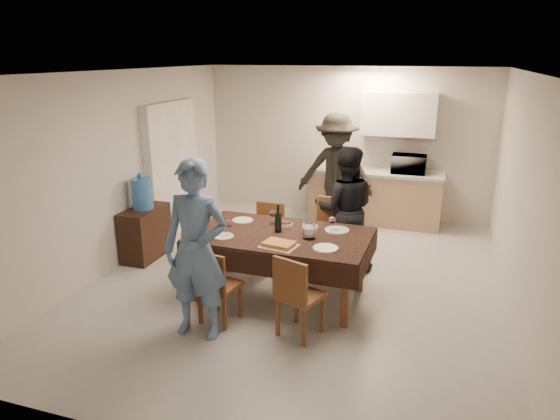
# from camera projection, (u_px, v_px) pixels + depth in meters

# --- Properties ---
(floor) EXTENTS (5.00, 6.00, 0.02)m
(floor) POSITION_uv_depth(u_px,v_px,m) (297.00, 281.00, 6.42)
(floor) COLOR #A4A5A0
(floor) RESTS_ON ground
(ceiling) EXTENTS (5.00, 6.00, 0.02)m
(ceiling) POSITION_uv_depth(u_px,v_px,m) (300.00, 72.00, 5.64)
(ceiling) COLOR white
(ceiling) RESTS_ON wall_back
(wall_back) EXTENTS (5.00, 0.02, 2.60)m
(wall_back) POSITION_uv_depth(u_px,v_px,m) (345.00, 143.00, 8.76)
(wall_back) COLOR beige
(wall_back) RESTS_ON floor
(wall_front) EXTENTS (5.00, 0.02, 2.60)m
(wall_front) POSITION_uv_depth(u_px,v_px,m) (175.00, 290.00, 3.31)
(wall_front) COLOR beige
(wall_front) RESTS_ON floor
(wall_left) EXTENTS (0.02, 6.00, 2.60)m
(wall_left) POSITION_uv_depth(u_px,v_px,m) (122.00, 169.00, 6.77)
(wall_left) COLOR beige
(wall_left) RESTS_ON floor
(wall_right) EXTENTS (0.02, 6.00, 2.60)m
(wall_right) POSITION_uv_depth(u_px,v_px,m) (525.00, 201.00, 5.30)
(wall_right) COLOR beige
(wall_right) RESTS_ON floor
(stub_partition) EXTENTS (0.15, 1.40, 2.10)m
(stub_partition) POSITION_uv_depth(u_px,v_px,m) (172.00, 169.00, 7.91)
(stub_partition) COLOR white
(stub_partition) RESTS_ON floor
(kitchen_base_cabinet) EXTENTS (2.20, 0.60, 0.86)m
(kitchen_base_cabinet) POSITION_uv_depth(u_px,v_px,m) (374.00, 198.00, 8.55)
(kitchen_base_cabinet) COLOR tan
(kitchen_base_cabinet) RESTS_ON floor
(kitchen_worktop) EXTENTS (2.24, 0.64, 0.05)m
(kitchen_worktop) POSITION_uv_depth(u_px,v_px,m) (376.00, 172.00, 8.41)
(kitchen_worktop) COLOR #AEAEA9
(kitchen_worktop) RESTS_ON kitchen_base_cabinet
(upper_cabinet) EXTENTS (1.20, 0.34, 0.70)m
(upper_cabinet) POSITION_uv_depth(u_px,v_px,m) (399.00, 114.00, 8.16)
(upper_cabinet) COLOR silver
(upper_cabinet) RESTS_ON wall_back
(dining_table) EXTENTS (2.07, 1.24, 0.80)m
(dining_table) POSITION_uv_depth(u_px,v_px,m) (281.00, 237.00, 5.80)
(dining_table) COLOR black
(dining_table) RESTS_ON floor
(chair_near_left) EXTENTS (0.45, 0.45, 0.46)m
(chair_near_left) POSITION_uv_depth(u_px,v_px,m) (216.00, 280.00, 5.25)
(chair_near_left) COLOR brown
(chair_near_left) RESTS_ON floor
(chair_near_right) EXTENTS (0.52, 0.53, 0.48)m
(chair_near_right) POSITION_uv_depth(u_px,v_px,m) (298.00, 290.00, 4.98)
(chair_near_right) COLOR brown
(chair_near_right) RESTS_ON floor
(chair_far_left) EXTENTS (0.40, 0.40, 0.47)m
(chair_far_left) POSITION_uv_depth(u_px,v_px,m) (264.00, 232.00, 6.61)
(chair_far_left) COLOR brown
(chair_far_left) RESTS_ON floor
(chair_far_right) EXTENTS (0.51, 0.51, 0.55)m
(chair_far_right) POSITION_uv_depth(u_px,v_px,m) (330.00, 234.00, 6.31)
(chair_far_right) COLOR brown
(chair_far_right) RESTS_ON floor
(console) EXTENTS (0.39, 0.79, 0.73)m
(console) POSITION_uv_depth(u_px,v_px,m) (146.00, 233.00, 7.08)
(console) COLOR black
(console) RESTS_ON floor
(water_jug) EXTENTS (0.29, 0.29, 0.44)m
(water_jug) POSITION_uv_depth(u_px,v_px,m) (142.00, 193.00, 6.90)
(water_jug) COLOR #4285D3
(water_jug) RESTS_ON console
(wine_bottle) EXTENTS (0.08, 0.08, 0.33)m
(wine_bottle) POSITION_uv_depth(u_px,v_px,m) (278.00, 218.00, 5.80)
(wine_bottle) COLOR black
(wine_bottle) RESTS_ON dining_table
(water_pitcher) EXTENTS (0.14, 0.14, 0.22)m
(water_pitcher) POSITION_uv_depth(u_px,v_px,m) (309.00, 229.00, 5.61)
(water_pitcher) COLOR white
(water_pitcher) RESTS_ON dining_table
(savoury_tart) EXTENTS (0.42, 0.35, 0.05)m
(savoury_tart) POSITION_uv_depth(u_px,v_px,m) (279.00, 244.00, 5.41)
(savoury_tart) COLOR gold
(savoury_tart) RESTS_ON dining_table
(salad_bowl) EXTENTS (0.18, 0.18, 0.07)m
(salad_bowl) POSITION_uv_depth(u_px,v_px,m) (310.00, 229.00, 5.86)
(salad_bowl) COLOR white
(salad_bowl) RESTS_ON dining_table
(mushroom_dish) EXTENTS (0.20, 0.20, 0.03)m
(mushroom_dish) POSITION_uv_depth(u_px,v_px,m) (284.00, 224.00, 6.06)
(mushroom_dish) COLOR white
(mushroom_dish) RESTS_ON dining_table
(wine_glass_a) EXTENTS (0.09, 0.09, 0.20)m
(wine_glass_a) POSITION_uv_depth(u_px,v_px,m) (228.00, 228.00, 5.70)
(wine_glass_a) COLOR white
(wine_glass_a) RESTS_ON dining_table
(wine_glass_b) EXTENTS (0.08, 0.08, 0.19)m
(wine_glass_b) POSITION_uv_depth(u_px,v_px,m) (332.00, 224.00, 5.83)
(wine_glass_b) COLOR white
(wine_glass_b) RESTS_ON dining_table
(wine_glass_c) EXTENTS (0.08, 0.08, 0.19)m
(wine_glass_c) POSITION_uv_depth(u_px,v_px,m) (273.00, 217.00, 6.09)
(wine_glass_c) COLOR white
(wine_glass_c) RESTS_ON dining_table
(plate_near_left) EXTENTS (0.24, 0.24, 0.01)m
(plate_near_left) POSITION_uv_depth(u_px,v_px,m) (223.00, 236.00, 5.69)
(plate_near_left) COLOR white
(plate_near_left) RESTS_ON dining_table
(plate_near_right) EXTENTS (0.27, 0.27, 0.02)m
(plate_near_right) POSITION_uv_depth(u_px,v_px,m) (326.00, 248.00, 5.34)
(plate_near_right) COLOR white
(plate_near_right) RESTS_ON dining_table
(plate_far_left) EXTENTS (0.26, 0.26, 0.01)m
(plate_far_left) POSITION_uv_depth(u_px,v_px,m) (243.00, 220.00, 6.24)
(plate_far_left) COLOR white
(plate_far_left) RESTS_ON dining_table
(plate_far_right) EXTENTS (0.29, 0.29, 0.02)m
(plate_far_right) POSITION_uv_depth(u_px,v_px,m) (337.00, 230.00, 5.89)
(plate_far_right) COLOR white
(plate_far_right) RESTS_ON dining_table
(microwave) EXTENTS (0.55, 0.37, 0.30)m
(microwave) POSITION_uv_depth(u_px,v_px,m) (409.00, 164.00, 8.21)
(microwave) COLOR silver
(microwave) RESTS_ON kitchen_worktop
(person_near) EXTENTS (0.70, 0.47, 1.85)m
(person_near) POSITION_uv_depth(u_px,v_px,m) (196.00, 250.00, 4.96)
(person_near) COLOR #587AA4
(person_near) RESTS_ON floor
(person_far) EXTENTS (0.93, 0.79, 1.68)m
(person_far) POSITION_uv_depth(u_px,v_px,m) (345.00, 209.00, 6.57)
(person_far) COLOR black
(person_far) RESTS_ON floor
(person_kitchen) EXTENTS (1.23, 0.71, 1.90)m
(person_kitchen) POSITION_uv_depth(u_px,v_px,m) (336.00, 172.00, 8.16)
(person_kitchen) COLOR black
(person_kitchen) RESTS_ON floor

